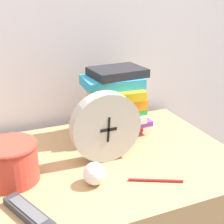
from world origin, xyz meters
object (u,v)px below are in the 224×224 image
Objects in this scene: crumpled_paper_ball at (94,174)px; desk_clock at (106,127)px; basket at (11,161)px; pen at (156,180)px; book_stack at (115,101)px; tv_remote at (28,213)px.

desk_clock is at bearing 54.96° from crumpled_paper_ball.
basket is at bearing 153.09° from crumpled_paper_ball.
pen is (0.08, -0.18, -0.11)m from desk_clock.
desk_clock reaches higher than basket.
basket is (-0.41, -0.19, -0.06)m from book_stack.
desk_clock is 1.29× the size of tv_remote.
crumpled_paper_ball is at bearing -125.04° from desk_clock.
book_stack is at bearing 24.59° from basket.
crumpled_paper_ball reaches higher than pen.
book_stack reaches higher than crumpled_paper_ball.
tv_remote is (-0.39, -0.36, -0.12)m from book_stack.
crumpled_paper_ball is 0.45× the size of pen.
book_stack is 1.73× the size of pen.
tv_remote is 2.69× the size of crumpled_paper_ball.
basket reaches higher than crumpled_paper_ball.
desk_clock is at bearing 33.86° from tv_remote.
desk_clock reaches higher than crumpled_paper_ball.
crumpled_paper_ball is at bearing -26.91° from basket.
desk_clock is at bearing 2.06° from basket.
pen is at bearing -64.91° from desk_clock.
pen is (0.17, -0.06, -0.03)m from crumpled_paper_ball.
pen is (-0.02, -0.35, -0.13)m from book_stack.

